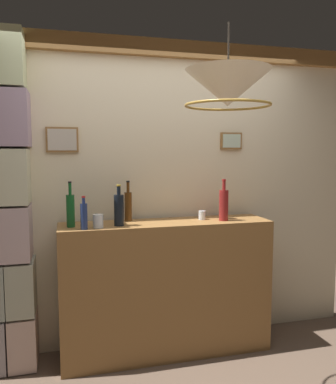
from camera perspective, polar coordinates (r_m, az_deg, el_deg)
panelled_rear_partition at (r=3.41m, az=-1.41°, el=0.99°), size 3.65×0.15×2.61m
stone_pillar at (r=3.20m, az=-22.77°, el=-1.90°), size 0.41×0.38×2.54m
bar_shelf_unit at (r=3.33m, az=-0.22°, el=-13.82°), size 1.72×0.40×1.11m
liquor_bottle_rye at (r=3.04m, az=-14.06°, el=-2.53°), size 0.06×0.06×0.35m
liquor_bottle_rum at (r=3.22m, az=-5.84°, el=-1.96°), size 0.06×0.06×0.33m
liquor_bottle_vodka at (r=2.93m, az=-12.19°, el=-3.39°), size 0.05×0.05×0.25m
liquor_bottle_scotch at (r=3.26m, az=8.14°, el=-1.80°), size 0.08×0.08×0.34m
liquor_bottle_mezcal at (r=3.36m, az=8.14°, el=-2.48°), size 0.07×0.07×0.20m
liquor_bottle_whiskey at (r=3.02m, az=-7.18°, el=-2.53°), size 0.08×0.08×0.32m
glass_tumbler_rocks at (r=3.30m, az=4.99°, el=-3.39°), size 0.06×0.06×0.07m
glass_tumbler_highball at (r=2.98m, az=-10.17°, el=-4.21°), size 0.08×0.08×0.10m
glass_tumbler_shot at (r=3.20m, az=-13.98°, el=-3.86°), size 0.06×0.06×0.07m
pendant_lamp at (r=2.47m, az=8.73°, el=14.63°), size 0.53×0.53×0.50m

